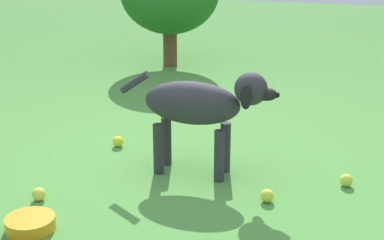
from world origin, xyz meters
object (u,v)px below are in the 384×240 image
(tennis_ball_3, at_px, (39,194))
(tennis_ball_4, at_px, (267,196))
(tennis_ball_1, at_px, (118,141))
(dog, at_px, (201,106))
(water_bowl, at_px, (30,224))
(tennis_ball_0, at_px, (346,180))

(tennis_ball_3, distance_m, tennis_ball_4, 1.12)
(tennis_ball_1, distance_m, tennis_ball_4, 1.09)
(tennis_ball_1, xyz_separation_m, tennis_ball_4, (0.98, -0.49, 0.00))
(dog, xyz_separation_m, water_bowl, (-0.58, -0.79, -0.35))
(tennis_ball_0, distance_m, tennis_ball_1, 1.36)
(dog, height_order, tennis_ball_0, dog)
(tennis_ball_3, bearing_deg, water_bowl, -68.26)
(tennis_ball_0, bearing_deg, tennis_ball_1, 171.03)
(tennis_ball_1, relative_size, tennis_ball_3, 1.00)
(tennis_ball_4, bearing_deg, tennis_ball_0, 37.41)
(tennis_ball_3, distance_m, water_bowl, 0.29)
(tennis_ball_0, xyz_separation_m, tennis_ball_1, (-1.34, 0.21, 0.00))
(dog, relative_size, water_bowl, 3.92)
(tennis_ball_0, bearing_deg, tennis_ball_3, -159.06)
(tennis_ball_1, relative_size, tennis_ball_4, 1.00)
(dog, bearing_deg, tennis_ball_4, -30.20)
(tennis_ball_0, xyz_separation_m, water_bowl, (-1.34, -0.82, -0.00))
(tennis_ball_0, distance_m, tennis_ball_4, 0.46)
(tennis_ball_0, height_order, water_bowl, tennis_ball_0)
(water_bowl, bearing_deg, tennis_ball_1, 90.02)
(tennis_ball_1, xyz_separation_m, tennis_ball_3, (-0.11, -0.77, 0.00))
(tennis_ball_4, xyz_separation_m, water_bowl, (-0.98, -0.54, -0.00))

